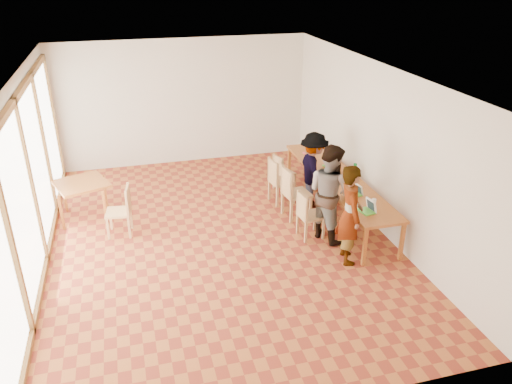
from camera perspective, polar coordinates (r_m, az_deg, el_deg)
ground at (r=9.18m, az=-4.35°, el=-5.28°), size 8.00×8.00×0.00m
wall_back at (r=12.28m, az=-8.25°, el=10.10°), size 6.00×0.10×3.00m
wall_front at (r=5.12m, az=4.01°, el=-12.76°), size 6.00×0.10×3.00m
wall_right at (r=9.48m, az=13.50°, el=5.11°), size 0.10×8.00×3.00m
window_wall at (r=8.55m, az=-24.54°, el=1.24°), size 0.10×8.00×3.00m
ceiling at (r=8.08m, az=-5.06°, el=13.51°), size 6.00×8.00×0.04m
communal_table at (r=9.92m, az=9.31°, el=1.45°), size 0.80×4.00×0.75m
side_table at (r=10.13m, az=-19.29°, el=0.61°), size 0.90×0.90×0.75m
chair_near at (r=8.97m, az=5.78°, el=-2.15°), size 0.45×0.45×0.47m
chair_mid at (r=9.61m, az=4.11°, el=0.46°), size 0.53×0.53×0.55m
chair_far at (r=10.22m, az=2.45°, el=1.77°), size 0.51×0.51×0.51m
chair_empty at (r=10.81m, az=2.90°, el=2.62°), size 0.48×0.48×0.43m
chair_spare at (r=9.35m, az=-14.94°, el=-1.52°), size 0.49×0.49×0.50m
person_near at (r=8.26m, az=10.69°, el=-2.54°), size 0.51×0.69×1.72m
person_mid at (r=8.90m, az=8.42°, el=-0.04°), size 0.95×1.06×1.78m
person_far at (r=10.08m, az=6.58°, el=2.49°), size 0.62×1.03×1.57m
laptop_near at (r=8.63m, az=12.75°, el=-1.82°), size 0.27×0.30×0.23m
laptop_mid at (r=9.22m, az=11.48°, el=0.03°), size 0.22×0.25×0.19m
laptop_far at (r=10.37m, az=8.50°, el=3.16°), size 0.25×0.27×0.20m
yellow_mug at (r=9.36m, az=11.36°, el=0.45°), size 0.15×0.15×0.11m
green_bottle at (r=9.92m, az=11.22°, el=2.46°), size 0.07×0.07×0.28m
clear_glass at (r=10.90m, az=6.43°, el=4.35°), size 0.07×0.07×0.09m
condiment_cup at (r=9.00m, az=13.33°, el=-0.97°), size 0.08×0.08×0.06m
pink_phone at (r=11.03m, az=5.52°, el=4.44°), size 0.05×0.10×0.01m
black_pouch at (r=9.62m, az=8.16°, el=1.33°), size 0.16×0.26×0.09m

